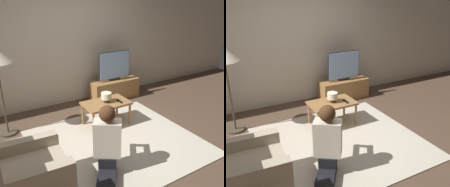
% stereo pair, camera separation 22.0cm
% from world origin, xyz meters
% --- Properties ---
extents(ground_plane, '(10.00, 10.00, 0.00)m').
position_xyz_m(ground_plane, '(0.00, 0.00, 0.00)').
color(ground_plane, brown).
extents(wall_back, '(10.00, 0.06, 2.60)m').
position_xyz_m(wall_back, '(0.00, 1.93, 1.30)').
color(wall_back, beige).
rests_on(wall_back, ground_plane).
extents(rug, '(2.41, 2.22, 0.02)m').
position_xyz_m(rug, '(0.00, 0.00, 0.01)').
color(rug, beige).
rests_on(rug, ground_plane).
extents(tv_stand, '(1.08, 0.39, 0.43)m').
position_xyz_m(tv_stand, '(0.92, 1.55, 0.22)').
color(tv_stand, olive).
rests_on(tv_stand, ground_plane).
extents(tv, '(0.74, 0.08, 0.62)m').
position_xyz_m(tv, '(0.92, 1.55, 0.75)').
color(tv, black).
rests_on(tv, tv_stand).
extents(coffee_table, '(0.79, 0.49, 0.43)m').
position_xyz_m(coffee_table, '(0.15, 0.59, 0.38)').
color(coffee_table, olive).
rests_on(coffee_table, ground_plane).
extents(armchair, '(0.88, 0.82, 0.97)m').
position_xyz_m(armchair, '(-1.47, -0.43, 0.30)').
color(armchair, '#B7A88E').
rests_on(armchair, ground_plane).
extents(person_kneeling, '(0.65, 0.80, 0.93)m').
position_xyz_m(person_kneeling, '(-0.47, -0.52, 0.48)').
color(person_kneeling, black).
rests_on(person_kneeling, rug).
extents(table_lamp, '(0.18, 0.18, 0.17)m').
position_xyz_m(table_lamp, '(0.16, 0.60, 0.53)').
color(table_lamp, '#4C3823').
rests_on(table_lamp, coffee_table).
extents(remote, '(0.04, 0.15, 0.02)m').
position_xyz_m(remote, '(0.36, 0.49, 0.44)').
color(remote, black).
rests_on(remote, coffee_table).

